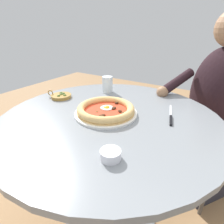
% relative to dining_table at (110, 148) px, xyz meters
% --- Properties ---
extents(ground_plane, '(6.00, 6.00, 0.02)m').
position_rel_dining_table_xyz_m(ground_plane, '(0.00, 0.00, -0.57)').
color(ground_plane, '#9E754C').
extents(dining_table, '(1.02, 1.02, 0.75)m').
position_rel_dining_table_xyz_m(dining_table, '(0.00, 0.00, 0.00)').
color(dining_table, gray).
rests_on(dining_table, ground).
extents(pizza_on_plate, '(0.30, 0.30, 0.04)m').
position_rel_dining_table_xyz_m(pizza_on_plate, '(0.00, -0.02, 0.21)').
color(pizza_on_plate, white).
rests_on(pizza_on_plate, dining_table).
extents(water_glass, '(0.07, 0.07, 0.10)m').
position_rel_dining_table_xyz_m(water_glass, '(-0.27, -0.19, 0.23)').
color(water_glass, silver).
rests_on(water_glass, dining_table).
extents(steak_knife, '(0.22, 0.07, 0.01)m').
position_rel_dining_table_xyz_m(steak_knife, '(-0.13, 0.25, 0.19)').
color(steak_knife, silver).
rests_on(steak_knife, dining_table).
extents(ramekin_capers, '(0.07, 0.07, 0.03)m').
position_rel_dining_table_xyz_m(ramekin_capers, '(0.26, 0.17, 0.21)').
color(ramekin_capers, white).
rests_on(ramekin_capers, dining_table).
extents(olive_pan, '(0.12, 0.14, 0.04)m').
position_rel_dining_table_xyz_m(olive_pan, '(-0.04, -0.37, 0.20)').
color(olive_pan, olive).
rests_on(olive_pan, dining_table).
extents(diner_person, '(0.43, 0.54, 1.22)m').
position_rel_dining_table_xyz_m(diner_person, '(-0.58, 0.40, -0.01)').
color(diner_person, '#282833').
rests_on(diner_person, ground).
extents(cafe_chair_diner, '(0.60, 0.60, 0.84)m').
position_rel_dining_table_xyz_m(cafe_chair_diner, '(-0.69, 0.48, -0.04)').
color(cafe_chair_diner, '#504A45').
rests_on(cafe_chair_diner, ground).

